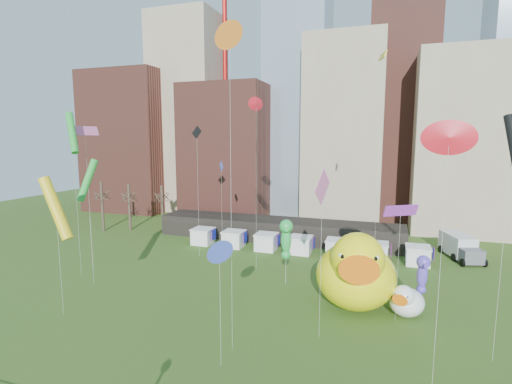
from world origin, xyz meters
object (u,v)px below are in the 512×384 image
(seahorse_green, at_px, (286,236))
(small_duck, at_px, (406,301))
(big_duck, at_px, (356,272))
(seahorse_purple, at_px, (423,271))
(box_truck, at_px, (460,246))

(seahorse_green, bearing_deg, small_duck, -32.70)
(big_duck, height_order, seahorse_green, big_duck)
(big_duck, bearing_deg, seahorse_purple, 8.14)
(big_duck, distance_m, small_duck, 4.93)
(big_duck, xyz_separation_m, small_duck, (4.45, -0.16, -2.13))
(small_duck, xyz_separation_m, box_truck, (7.52, 20.45, 0.14))
(small_duck, relative_size, seahorse_purple, 0.85)
(seahorse_green, xyz_separation_m, box_truck, (19.64, 16.45, -3.81))
(big_duck, relative_size, box_truck, 1.36)
(big_duck, xyz_separation_m, box_truck, (11.97, 20.30, -1.99))
(seahorse_purple, distance_m, box_truck, 19.90)
(small_duck, distance_m, box_truck, 21.80)
(seahorse_green, height_order, box_truck, seahorse_green)
(small_duck, distance_m, seahorse_purple, 3.18)
(box_truck, bearing_deg, seahorse_purple, -125.80)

